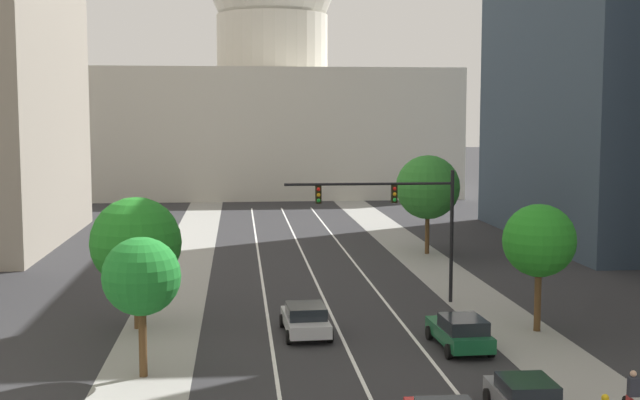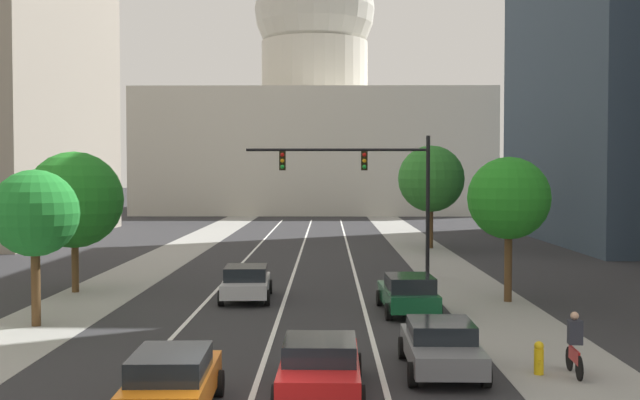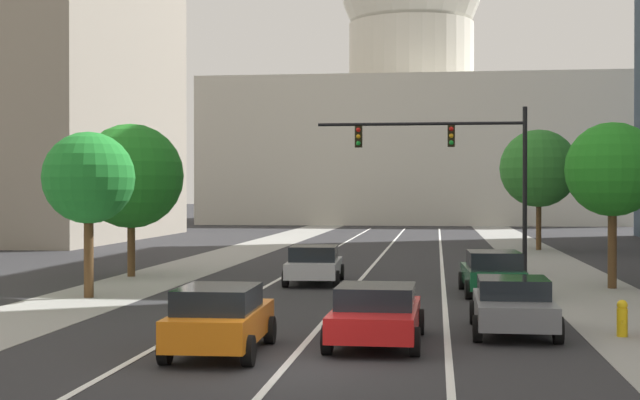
{
  "view_description": "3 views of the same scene",
  "coord_description": "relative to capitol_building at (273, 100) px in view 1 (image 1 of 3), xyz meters",
  "views": [
    {
      "loc": [
        -4.69,
        -21.4,
        10.24
      ],
      "look_at": [
        0.59,
        32.29,
        4.73
      ],
      "focal_mm": 46.82,
      "sensor_mm": 36.0,
      "label": 1
    },
    {
      "loc": [
        1.83,
        -15.72,
        5.46
      ],
      "look_at": [
        1.43,
        23.56,
        4.0
      ],
      "focal_mm": 42.93,
      "sensor_mm": 36.0,
      "label": 2
    },
    {
      "loc": [
        3.03,
        -18.36,
        3.53
      ],
      "look_at": [
        -2.8,
        27.46,
        3.12
      ],
      "focal_mm": 51.62,
      "sensor_mm": 36.0,
      "label": 3
    }
  ],
  "objects": [
    {
      "name": "ground_plane",
      "position": [
        0.0,
        -51.15,
        -12.18
      ],
      "size": [
        400.0,
        400.0,
        0.0
      ],
      "primitive_type": "plane",
      "color": "#2B2B2D"
    },
    {
      "name": "sidewalk_left",
      "position": [
        -8.42,
        -56.15,
        -12.17
      ],
      "size": [
        3.72,
        130.0,
        0.01
      ],
      "primitive_type": "cube",
      "color": "gray",
      "rests_on": "ground"
    },
    {
      "name": "sidewalk_right",
      "position": [
        8.42,
        -56.15,
        -12.17
      ],
      "size": [
        3.72,
        130.0,
        0.01
      ],
      "primitive_type": "cube",
      "color": "gray",
      "rests_on": "ground"
    },
    {
      "name": "lane_stripe_left",
      "position": [
        -3.28,
        -66.15,
        -12.17
      ],
      "size": [
        0.16,
        90.0,
        0.01
      ],
      "primitive_type": "cube",
      "color": "white",
      "rests_on": "ground"
    },
    {
      "name": "lane_stripe_center",
      "position": [
        0.0,
        -66.15,
        -12.17
      ],
      "size": [
        0.16,
        90.0,
        0.01
      ],
      "primitive_type": "cube",
      "color": "white",
      "rests_on": "ground"
    },
    {
      "name": "lane_stripe_right",
      "position": [
        3.28,
        -66.15,
        -12.17
      ],
      "size": [
        0.16,
        90.0,
        0.01
      ],
      "primitive_type": "cube",
      "color": "white",
      "rests_on": "ground"
    },
    {
      "name": "capitol_building",
      "position": [
        0.0,
        0.0,
        0.0
      ],
      "size": [
        45.3,
        28.21,
        37.56
      ],
      "color": "beige",
      "rests_on": "ground"
    },
    {
      "name": "car_gray",
      "position": [
        4.92,
        -86.21,
        -11.45
      ],
      "size": [
        2.1,
        4.35,
        1.38
      ],
      "rotation": [
        0.0,
        0.0,
        1.56
      ],
      "color": "slate",
      "rests_on": "ground"
    },
    {
      "name": "car_silver",
      "position": [
        -1.64,
        -74.57,
        -11.42
      ],
      "size": [
        2.27,
        4.5,
        1.47
      ],
      "rotation": [
        0.0,
        0.0,
        1.62
      ],
      "color": "#B2B5BA",
      "rests_on": "ground"
    },
    {
      "name": "car_green",
      "position": [
        4.93,
        -77.59,
        -11.39
      ],
      "size": [
        2.22,
        4.57,
        1.52
      ],
      "rotation": [
        0.0,
        0.0,
        1.61
      ],
      "color": "#14512D",
      "rests_on": "ground"
    },
    {
      "name": "traffic_signal_mast",
      "position": [
        4.0,
        -68.48,
        -7.03
      ],
      "size": [
        9.23,
        0.39,
        7.26
      ],
      "color": "black",
      "rests_on": "ground"
    },
    {
      "name": "cyclist",
      "position": [
        8.42,
        -86.58,
        -11.33
      ],
      "size": [
        0.38,
        1.7,
        1.72
      ],
      "rotation": [
        0.0,
        0.0,
        1.51
      ],
      "color": "black",
      "rests_on": "ground"
    },
    {
      "name": "street_tree_far_right",
      "position": [
        9.39,
        -74.93,
        -7.85
      ],
      "size": [
        3.45,
        3.45,
        6.08
      ],
      "color": "#51381E",
      "rests_on": "ground"
    },
    {
      "name": "street_tree_near_left",
      "position": [
        -9.59,
        -72.61,
        -8.0
      ],
      "size": [
        4.35,
        4.35,
        6.37
      ],
      "color": "#51381E",
      "rests_on": "ground"
    },
    {
      "name": "street_tree_mid_left",
      "position": [
        -8.48,
        -80.16,
        -8.2
      ],
      "size": [
        3.07,
        3.07,
        5.54
      ],
      "color": "#51381E",
      "rests_on": "ground"
    },
    {
      "name": "street_tree_mid_right",
      "position": [
        9.17,
        -52.61,
        -7.23
      ],
      "size": [
        4.71,
        4.71,
        7.31
      ],
      "color": "#51381E",
      "rests_on": "ground"
    }
  ]
}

